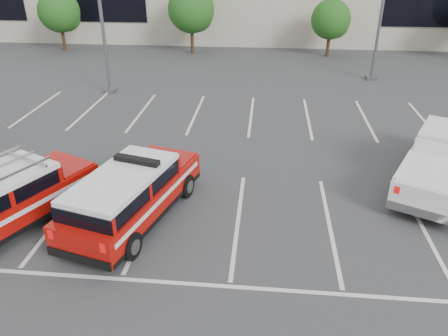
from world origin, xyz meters
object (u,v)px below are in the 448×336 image
Objects in this scene: tree_mid_left at (193,11)px; tree_mid_right at (332,21)px; ladder_suv at (9,202)px; fire_chief_suv at (132,198)px; white_pickup at (443,165)px; tree_left at (61,13)px.

tree_mid_left reaches higher than tree_mid_right.
tree_mid_left is 0.91× the size of ladder_suv.
fire_chief_suv is 0.88× the size of white_pickup.
white_pickup is (21.65, -19.11, -2.03)m from tree_left.
white_pickup is 13.83m from ladder_suv.
tree_mid_left reaches higher than tree_left.
white_pickup is at bearing 33.05° from fire_chief_suv.
tree_mid_left is 22.48m from fire_chief_suv.
fire_chief_suv is at bearing -135.21° from white_pickup.
tree_left reaches higher than fire_chief_suv.
ladder_suv reaches higher than fire_chief_suv.
tree_mid_left is at bearing 109.77° from fire_chief_suv.
tree_left is 0.91× the size of tree_mid_left.
tree_mid_left is 1.21× the size of tree_mid_right.
fire_chief_suv is at bearing -110.21° from tree_mid_right.
tree_mid_left is 0.87× the size of fire_chief_suv.
tree_left is at bearing -180.00° from tree_mid_left.
ladder_suv is at bearing -69.99° from tree_left.
tree_mid_right is at bearing 121.82° from white_pickup.
tree_mid_left reaches higher than fire_chief_suv.
fire_chief_suv is 3.50m from ladder_suv.
tree_left is 25.30m from fire_chief_suv.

